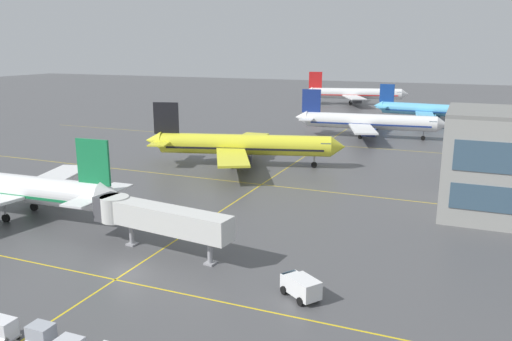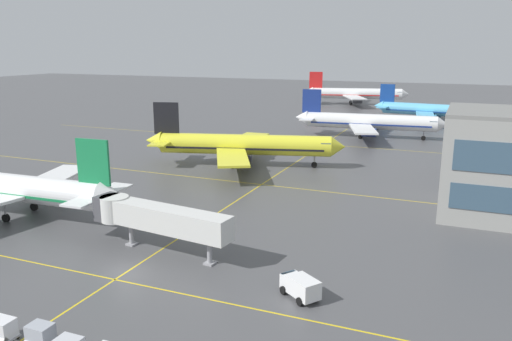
# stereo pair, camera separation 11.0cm
# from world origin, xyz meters

# --- Properties ---
(ground_plane) EXTENTS (600.00, 600.00, 0.00)m
(ground_plane) POSITION_xyz_m (0.00, 0.00, 0.00)
(ground_plane) COLOR #4C4C4F
(airliner_front_gate) EXTENTS (37.18, 32.06, 11.56)m
(airliner_front_gate) POSITION_xyz_m (-25.95, 9.08, 3.95)
(airliner_front_gate) COLOR white
(airliner_front_gate) RESTS_ON ground
(airliner_second_row) EXTENTS (38.69, 32.98, 12.21)m
(airliner_second_row) POSITION_xyz_m (-8.73, 48.71, 4.17)
(airliner_second_row) COLOR yellow
(airliner_second_row) RESTS_ON ground
(airliner_third_row) EXTENTS (38.38, 32.92, 11.93)m
(airliner_third_row) POSITION_xyz_m (7.84, 89.88, 4.07)
(airliner_third_row) COLOR white
(airliner_third_row) RESTS_ON ground
(airliner_far_left_stand) EXTENTS (36.00, 30.92, 11.19)m
(airliner_far_left_stand) POSITION_xyz_m (20.70, 124.00, 3.82)
(airliner_far_left_stand) COLOR #5BB7E5
(airliner_far_left_stand) RESTS_ON ground
(airliner_far_right_stand) EXTENTS (40.75, 34.66, 12.79)m
(airliner_far_right_stand) POSITION_xyz_m (-11.06, 163.35, 4.37)
(airliner_far_right_stand) COLOR white
(airliner_far_right_stand) RESTS_ON ground
(taxiway_markings) EXTENTS (161.29, 129.43, 0.01)m
(taxiway_markings) POSITION_xyz_m (0.00, 37.22, 0.00)
(taxiway_markings) COLOR yellow
(taxiway_markings) RESTS_ON ground
(service_truck_red_van) EXTENTS (4.42, 3.87, 2.10)m
(service_truck_red_van) POSITION_xyz_m (18.31, 1.63, 1.18)
(service_truck_red_van) COLOR white
(service_truck_red_van) RESTS_ON ground
(baggage_cart_row_middle) EXTENTS (2.76, 1.70, 1.86)m
(baggage_cart_row_middle) POSITION_xyz_m (-1.27, -14.38, 1.00)
(baggage_cart_row_middle) COLOR #99999E
(baggage_cart_row_middle) RESTS_ON ground
(baggage_cart_row_fourth) EXTENTS (2.76, 1.70, 1.86)m
(baggage_cart_row_fourth) POSITION_xyz_m (2.15, -13.84, 1.00)
(baggage_cart_row_fourth) COLOR #99999E
(baggage_cart_row_fourth) RESTS_ON ground
(jet_bridge) EXTENTS (18.21, 4.95, 5.58)m
(jet_bridge) POSITION_xyz_m (-0.85, 5.99, 4.06)
(jet_bridge) COLOR silver
(jet_bridge) RESTS_ON ground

